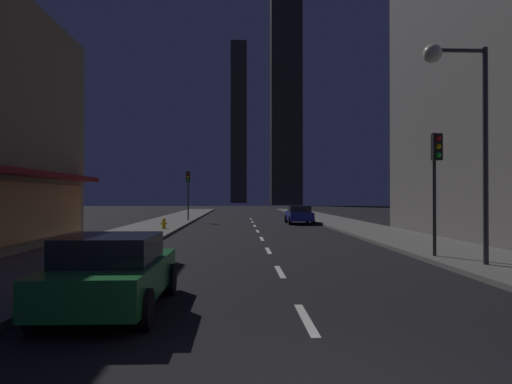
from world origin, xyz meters
The scene contains 12 objects.
ground_plane centered at (0.00, 32.00, -0.05)m, with size 78.00×136.00×0.10m, color black.
sidewalk_right centered at (7.00, 32.00, 0.07)m, with size 4.00×76.00×0.15m, color #605E59.
sidewalk_left centered at (-7.00, 32.00, 0.07)m, with size 4.00×76.00×0.15m, color #605E59.
lane_marking_center centered at (0.00, 18.80, 0.01)m, with size 0.16×43.80×0.01m.
skyscraper_distant_tall centered at (-1.10, 148.25, 26.36)m, with size 5.24×5.51×52.73m, color #343127.
skyscraper_distant_mid centered at (10.84, 112.56, 29.44)m, with size 7.72×6.07×58.88m, color #302E24.
car_parked_near centered at (-3.60, 4.00, 0.74)m, with size 1.98×4.24×1.45m.
car_parked_far centered at (3.60, 31.77, 0.74)m, with size 1.98×4.24×1.45m.
fire_hydrant_far_left centered at (-5.90, 24.65, 0.45)m, with size 0.42×0.30×0.65m.
traffic_light_near_right centered at (5.50, 10.54, 3.19)m, with size 0.32×0.48×4.20m.
traffic_light_far_left centered at (-5.50, 35.08, 3.19)m, with size 0.32×0.48×4.20m.
street_lamp_right centered at (5.38, 8.66, 5.07)m, with size 1.96×0.56×6.58m.
Camera 1 is at (-1.20, -5.04, 2.18)m, focal length 32.82 mm.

